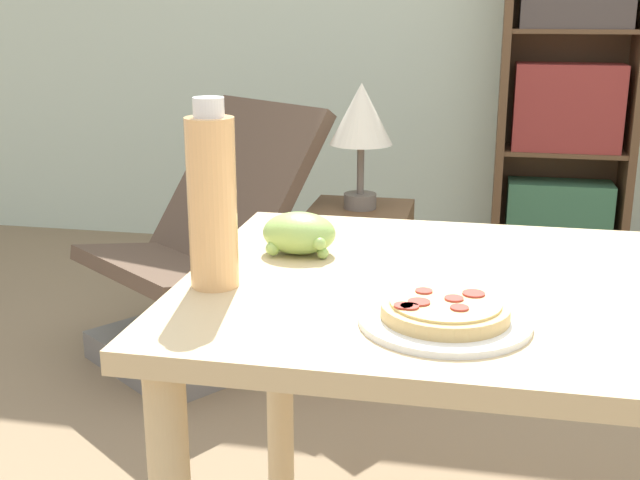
% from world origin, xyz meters
% --- Properties ---
extents(dining_table, '(1.18, 0.75, 0.78)m').
position_xyz_m(dining_table, '(0.10, -0.12, 0.66)').
color(dining_table, '#D1B27F').
rests_on(dining_table, ground_plane).
extents(pizza_on_plate, '(0.24, 0.24, 0.04)m').
position_xyz_m(pizza_on_plate, '(-0.06, -0.31, 0.79)').
color(pizza_on_plate, white).
rests_on(pizza_on_plate, dining_table).
extents(grape_bunch, '(0.13, 0.10, 0.08)m').
position_xyz_m(grape_bunch, '(-0.34, -0.02, 0.81)').
color(grape_bunch, '#93BC5B').
rests_on(grape_bunch, dining_table).
extents(drink_bottle, '(0.08, 0.08, 0.30)m').
position_xyz_m(drink_bottle, '(-0.43, -0.22, 0.92)').
color(drink_bottle, '#EFB270').
rests_on(drink_bottle, dining_table).
extents(lounge_chair_near, '(0.87, 0.96, 0.88)m').
position_xyz_m(lounge_chair_near, '(-0.96, 1.14, 0.29)').
color(lounge_chair_near, slate).
rests_on(lounge_chair_near, ground_plane).
extents(bookshelf, '(0.61, 0.29, 1.66)m').
position_xyz_m(bookshelf, '(0.34, 2.45, 0.79)').
color(bookshelf, brown).
rests_on(bookshelf, ground_plane).
extents(side_table, '(0.34, 0.34, 0.55)m').
position_xyz_m(side_table, '(-0.42, 1.24, 0.27)').
color(side_table, brown).
rests_on(side_table, ground_plane).
extents(table_lamp, '(0.21, 0.21, 0.42)m').
position_xyz_m(table_lamp, '(-0.42, 1.24, 0.85)').
color(table_lamp, '#665B51').
rests_on(table_lamp, side_table).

